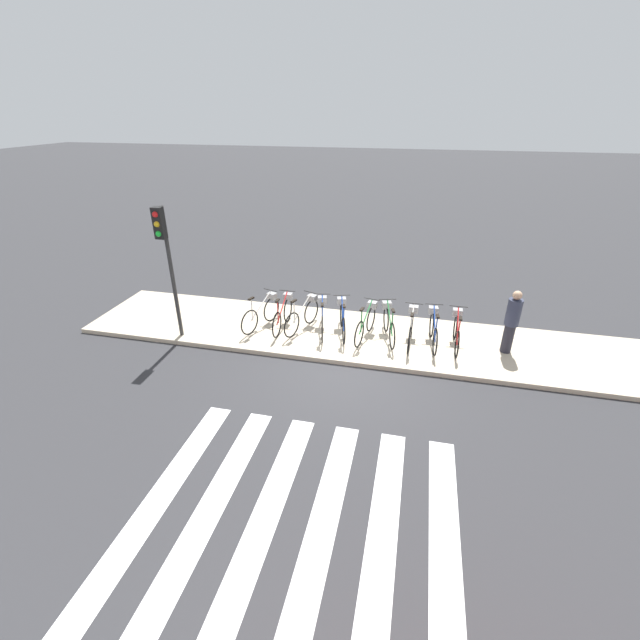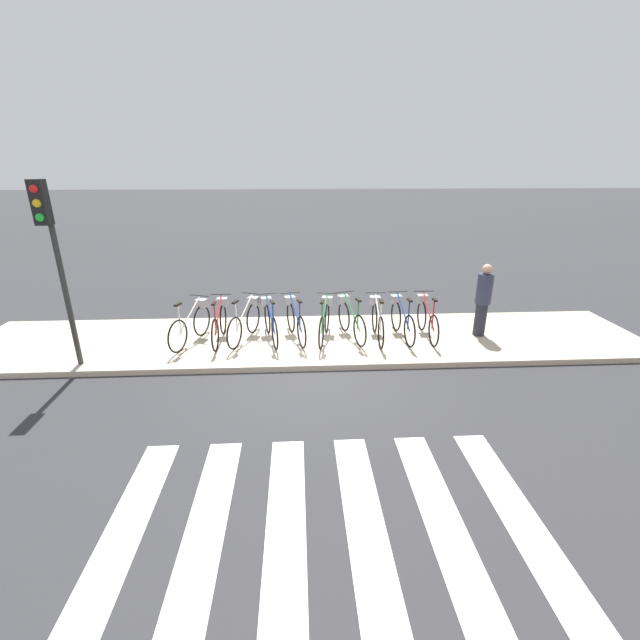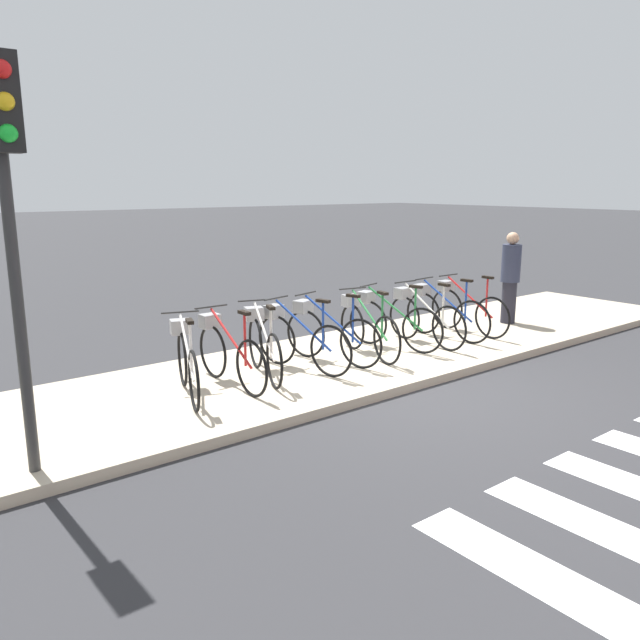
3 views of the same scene
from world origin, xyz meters
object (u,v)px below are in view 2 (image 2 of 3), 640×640
(parked_bicycle_1, at_px, (220,321))
(traffic_light, at_px, (50,238))
(parked_bicycle_5, at_px, (325,320))
(parked_bicycle_6, at_px, (350,318))
(parked_bicycle_3, at_px, (270,320))
(parked_bicycle_9, at_px, (427,317))
(parked_bicycle_4, at_px, (295,319))
(parked_bicycle_2, at_px, (246,320))
(parked_bicycle_7, at_px, (377,319))
(parked_bicycle_8, at_px, (401,318))
(pedestrian, at_px, (483,299))
(parked_bicycle_0, at_px, (192,323))

(parked_bicycle_1, bearing_deg, traffic_light, -155.68)
(parked_bicycle_5, xyz_separation_m, parked_bicycle_6, (0.58, 0.09, 0.00))
(parked_bicycle_3, distance_m, parked_bicycle_9, 3.53)
(parked_bicycle_3, height_order, parked_bicycle_4, same)
(parked_bicycle_2, distance_m, parked_bicycle_7, 2.93)
(parked_bicycle_5, bearing_deg, parked_bicycle_7, -1.77)
(parked_bicycle_8, distance_m, traffic_light, 7.04)
(pedestrian, bearing_deg, parked_bicycle_3, 179.85)
(parked_bicycle_0, bearing_deg, parked_bicycle_5, 0.43)
(parked_bicycle_2, relative_size, parked_bicycle_7, 0.95)
(parked_bicycle_7, distance_m, parked_bicycle_9, 1.14)
(parked_bicycle_4, relative_size, parked_bicycle_8, 0.98)
(parked_bicycle_2, distance_m, parked_bicycle_6, 2.33)
(parked_bicycle_0, distance_m, parked_bicycle_1, 0.59)
(parked_bicycle_3, height_order, traffic_light, traffic_light)
(traffic_light, bearing_deg, parked_bicycle_2, 21.28)
(parked_bicycle_2, xyz_separation_m, parked_bicycle_9, (4.07, -0.06, 0.00))
(parked_bicycle_8, bearing_deg, parked_bicycle_2, 179.01)
(parked_bicycle_5, xyz_separation_m, pedestrian, (3.55, 0.02, 0.42))
(parked_bicycle_0, height_order, parked_bicycle_2, same)
(traffic_light, bearing_deg, pedestrian, 7.83)
(parked_bicycle_3, bearing_deg, parked_bicycle_0, -178.01)
(parked_bicycle_1, height_order, parked_bicycle_8, same)
(parked_bicycle_2, height_order, parked_bicycle_9, same)
(parked_bicycle_7, xyz_separation_m, traffic_light, (-6.07, -1.10, 2.05))
(parked_bicycle_8, relative_size, parked_bicycle_9, 1.00)
(parked_bicycle_1, relative_size, parked_bicycle_3, 1.02)
(parked_bicycle_8, bearing_deg, parked_bicycle_0, -179.40)
(parked_bicycle_6, relative_size, parked_bicycle_7, 0.97)
(parked_bicycle_1, bearing_deg, parked_bicycle_4, 1.82)
(parked_bicycle_0, relative_size, traffic_light, 0.46)
(parked_bicycle_3, relative_size, parked_bicycle_8, 0.98)
(parked_bicycle_0, bearing_deg, parked_bicycle_4, 2.63)
(parked_bicycle_1, distance_m, traffic_light, 3.50)
(parked_bicycle_4, xyz_separation_m, traffic_light, (-4.23, -1.22, 2.05))
(parked_bicycle_6, bearing_deg, parked_bicycle_9, -2.02)
(parked_bicycle_0, distance_m, parked_bicycle_3, 1.69)
(parked_bicycle_2, distance_m, parked_bicycle_5, 1.76)
(parked_bicycle_7, xyz_separation_m, parked_bicycle_8, (0.56, 0.06, 0.00))
(parked_bicycle_9, bearing_deg, parked_bicycle_4, 178.99)
(parked_bicycle_1, relative_size, parked_bicycle_5, 1.02)
(parked_bicycle_8, relative_size, pedestrian, 1.01)
(parked_bicycle_7, height_order, parked_bicycle_9, same)
(parked_bicycle_3, relative_size, pedestrian, 0.99)
(parked_bicycle_2, distance_m, parked_bicycle_9, 4.07)
(parked_bicycle_4, distance_m, parked_bicycle_5, 0.67)
(parked_bicycle_0, bearing_deg, parked_bicycle_9, 0.55)
(parked_bicycle_6, relative_size, pedestrian, 0.98)
(parked_bicycle_7, bearing_deg, parked_bicycle_6, 168.01)
(parked_bicycle_0, height_order, parked_bicycle_1, same)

